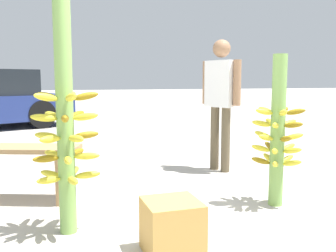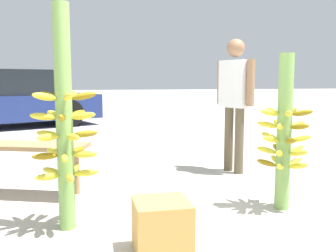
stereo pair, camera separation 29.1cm
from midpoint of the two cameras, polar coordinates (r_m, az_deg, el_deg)
name	(u,v)px [view 1 (the left image)]	position (r m, az deg, el deg)	size (l,w,h in m)	color
ground_plane	(209,242)	(2.65, 3.07, -17.36)	(80.00, 80.00, 0.00)	#B2AA9E
banana_stalk_left	(65,126)	(2.75, -18.36, 0.03)	(0.47, 0.48, 1.63)	#7AA851
banana_stalk_center	(278,133)	(3.31, 13.99, -1.03)	(0.45, 0.45, 1.31)	#7AA851
vendor_person	(221,93)	(4.48, 6.22, 5.02)	(0.31, 0.55, 1.56)	brown
produce_crate	(172,227)	(2.44, -2.95, -15.22)	(0.34, 0.34, 0.34)	#C69347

